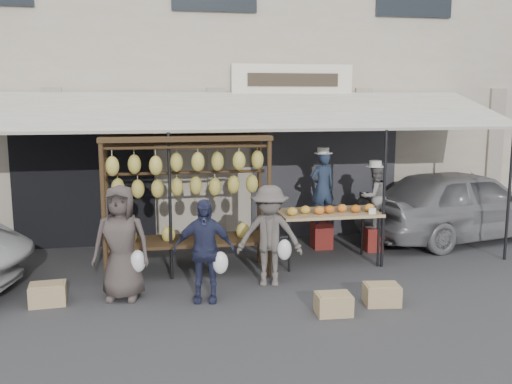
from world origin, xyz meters
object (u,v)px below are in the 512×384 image
(customer_right, at_px, (269,236))
(vendor_left, at_px, (323,187))
(vendor_right, at_px, (374,196))
(banana_rack, at_px, (186,178))
(produce_table, at_px, (329,213))
(customer_left, at_px, (121,243))
(sedan, at_px, (462,204))
(crate_far, at_px, (48,294))
(customer_mid, at_px, (204,250))
(crate_near_a, at_px, (333,304))
(crate_near_b, at_px, (382,294))

(customer_right, bearing_deg, vendor_left, 67.52)
(vendor_right, bearing_deg, banana_rack, -0.56)
(banana_rack, distance_m, vendor_right, 3.61)
(produce_table, distance_m, vendor_right, 1.25)
(customer_left, distance_m, sedan, 6.90)
(banana_rack, bearing_deg, crate_far, -154.26)
(vendor_right, bearing_deg, crate_far, 4.19)
(customer_left, height_order, sedan, customer_left)
(produce_table, distance_m, vendor_left, 1.04)
(vendor_right, bearing_deg, customer_mid, 17.60)
(produce_table, xyz_separation_m, customer_left, (-3.39, -1.13, -0.06))
(banana_rack, xyz_separation_m, crate_near_a, (1.75, -2.05, -1.43))
(banana_rack, relative_size, crate_near_b, 5.55)
(vendor_right, distance_m, customer_mid, 3.92)
(crate_near_b, bearing_deg, vendor_right, 70.28)
(customer_right, height_order, crate_near_a, customer_right)
(customer_mid, bearing_deg, crate_near_b, -3.39)
(sedan, bearing_deg, crate_near_b, 123.79)
(crate_far, bearing_deg, sedan, 16.79)
(crate_far, distance_m, sedan, 7.89)
(banana_rack, height_order, sedan, banana_rack)
(vendor_left, height_order, crate_near_a, vendor_left)
(vendor_right, relative_size, customer_mid, 0.80)
(produce_table, relative_size, vendor_left, 1.27)
(produce_table, relative_size, crate_far, 3.53)
(vendor_right, relative_size, customer_right, 0.76)
(sedan, bearing_deg, produce_table, 97.17)
(customer_left, height_order, crate_near_b, customer_left)
(banana_rack, bearing_deg, customer_mid, -83.38)
(crate_far, relative_size, sedan, 0.11)
(crate_near_b, height_order, sedan, sedan)
(crate_far, bearing_deg, customer_left, 2.01)
(customer_left, distance_m, customer_mid, 1.17)
(crate_near_a, height_order, sedan, sedan)
(vendor_left, relative_size, vendor_right, 1.14)
(banana_rack, relative_size, customer_left, 1.60)
(customer_mid, xyz_separation_m, crate_near_b, (2.38, -0.61, -0.59))
(customer_right, xyz_separation_m, crate_far, (-3.17, -0.24, -0.62))
(customer_left, relative_size, crate_far, 3.38)
(customer_mid, xyz_separation_m, crate_near_a, (1.61, -0.83, -0.59))
(vendor_left, height_order, customer_right, vendor_left)
(vendor_right, xyz_separation_m, customer_left, (-4.46, -1.75, -0.21))
(vendor_left, relative_size, crate_near_b, 2.85)
(customer_right, bearing_deg, crate_near_b, -25.20)
(sedan, bearing_deg, crate_far, 94.50)
(produce_table, relative_size, crate_near_b, 3.63)
(produce_table, distance_m, customer_right, 1.54)
(customer_mid, bearing_deg, sedan, 36.04)
(produce_table, bearing_deg, sedan, 19.46)
(customer_mid, relative_size, customer_right, 0.95)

